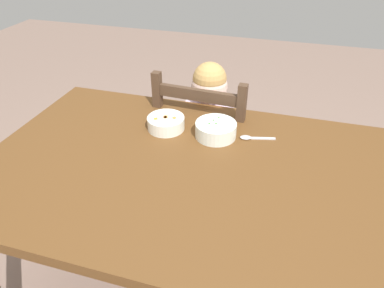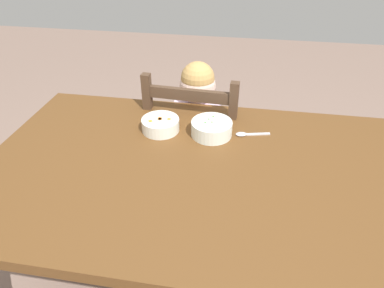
{
  "view_description": "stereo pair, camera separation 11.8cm",
  "coord_description": "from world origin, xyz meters",
  "views": [
    {
      "loc": [
        0.23,
        -0.91,
        1.5
      ],
      "look_at": [
        -0.05,
        0.06,
        0.81
      ],
      "focal_mm": 32.4,
      "sensor_mm": 36.0,
      "label": 1
    },
    {
      "loc": [
        0.12,
        -0.94,
        1.5
      ],
      "look_at": [
        -0.05,
        0.06,
        0.81
      ],
      "focal_mm": 32.4,
      "sensor_mm": 36.0,
      "label": 2
    }
  ],
  "objects": [
    {
      "name": "bowl_of_peas",
      "position": [
        -0.0,
        0.22,
        0.79
      ],
      "size": [
        0.16,
        0.16,
        0.06
      ],
      "color": "white",
      "rests_on": "dining_table"
    },
    {
      "name": "dining_table",
      "position": [
        0.0,
        0.0,
        0.67
      ],
      "size": [
        1.56,
        0.93,
        0.76
      ],
      "color": "brown",
      "rests_on": "ground"
    },
    {
      "name": "dining_chair",
      "position": [
        -0.11,
        0.51,
        0.44
      ],
      "size": [
        0.44,
        0.44,
        0.92
      ],
      "color": "#4C3625",
      "rests_on": "ground"
    },
    {
      "name": "spoon",
      "position": [
        0.14,
        0.24,
        0.77
      ],
      "size": [
        0.14,
        0.05,
        0.01
      ],
      "color": "silver",
      "rests_on": "dining_table"
    },
    {
      "name": "child_figure",
      "position": [
        -0.11,
        0.51,
        0.61
      ],
      "size": [
        0.32,
        0.31,
        0.93
      ],
      "color": "silver",
      "rests_on": "ground"
    },
    {
      "name": "bowl_of_carrots",
      "position": [
        -0.21,
        0.22,
        0.79
      ],
      "size": [
        0.15,
        0.15,
        0.05
      ],
      "color": "white",
      "rests_on": "dining_table"
    }
  ]
}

